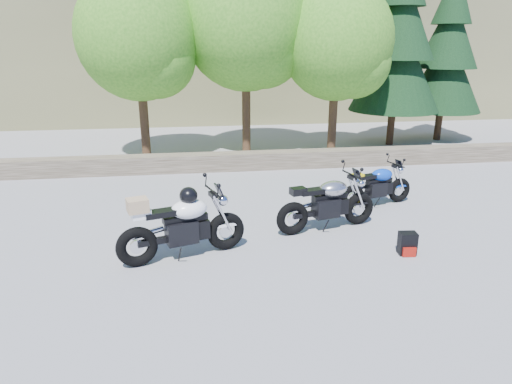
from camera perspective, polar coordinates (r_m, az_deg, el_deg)
The scene contains 11 objects.
ground at distance 8.41m, azimuth -0.40°, elevation -7.03°, with size 90.00×90.00×0.00m, color gray.
stone_wall at distance 13.50m, azimuth -3.51°, elevation 3.83°, with size 22.00×0.55×0.50m, color #483F30.
tree_decid_left at distance 14.75m, azimuth -14.11°, elevation 17.84°, with size 3.67×3.67×5.62m.
tree_decid_mid at distance 15.21m, azimuth -0.84°, elevation 19.87°, with size 4.08×4.08×6.24m.
tree_decid_right at distance 15.23m, azimuth 10.50°, elevation 17.55°, with size 3.54×3.54×5.41m.
conifer_near at distance 17.32m, azimuth 17.42°, elevation 17.69°, with size 3.17×3.17×7.06m.
conifer_far at distance 18.86m, azimuth 22.81°, elevation 15.85°, with size 2.82×2.82×6.27m.
silver_bike at distance 9.17m, azimuth 8.95°, elevation -1.49°, with size 2.16×0.80×1.10m.
white_bike at distance 7.93m, azimuth -9.27°, elevation -4.00°, with size 2.24×0.93×1.27m.
blue_bike at distance 10.78m, azimuth 14.95°, elevation 0.69°, with size 1.86×0.73×0.95m.
backpack at distance 8.54m, azimuth 18.40°, elevation -6.17°, with size 0.32×0.28×0.41m.
Camera 1 is at (-1.00, -7.55, 3.58)m, focal length 32.00 mm.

